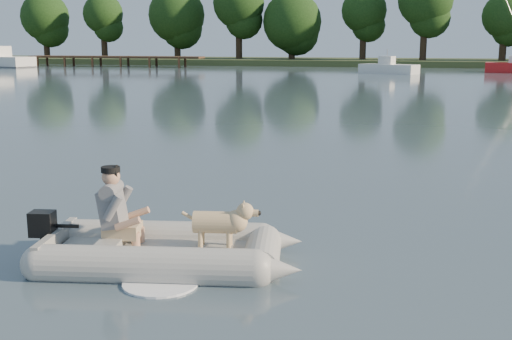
% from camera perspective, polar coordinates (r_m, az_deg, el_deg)
% --- Properties ---
extents(water, '(160.00, 160.00, 0.00)m').
position_cam_1_polar(water, '(8.21, -2.55, -7.31)').
color(water, slate).
rests_on(water, ground).
extents(shore_bank, '(160.00, 12.00, 0.70)m').
position_cam_1_polar(shore_bank, '(69.55, 11.45, 9.33)').
color(shore_bank, '#47512D').
rests_on(shore_bank, water).
extents(dock, '(18.00, 2.00, 1.04)m').
position_cam_1_polar(dock, '(65.82, -12.42, 9.41)').
color(dock, '#4C331E').
rests_on(dock, water).
extents(treeline, '(92.42, 7.35, 9.27)m').
position_cam_1_polar(treeline, '(68.86, 18.54, 13.14)').
color(treeline, '#332316').
rests_on(treeline, shore_bank).
extents(dinghy, '(4.69, 3.60, 1.27)m').
position_cam_1_polar(dinghy, '(7.71, -8.04, -4.52)').
color(dinghy, '#9FA09B').
rests_on(dinghy, water).
extents(man, '(0.74, 0.66, 0.98)m').
position_cam_1_polar(man, '(7.87, -12.53, -3.07)').
color(man, slate).
rests_on(man, dinghy).
extents(dog, '(0.88, 0.43, 0.56)m').
position_cam_1_polar(dog, '(7.68, -3.65, -5.00)').
color(dog, tan).
rests_on(dog, dinghy).
extents(outboard_motor, '(0.41, 0.32, 0.71)m').
position_cam_1_polar(outboard_motor, '(8.23, -18.37, -5.80)').
color(outboard_motor, black).
rests_on(outboard_motor, dinghy).
extents(motorboat, '(5.03, 3.59, 1.99)m').
position_cam_1_polar(motorboat, '(52.38, 11.74, 9.39)').
color(motorboat, white).
rests_on(motorboat, water).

